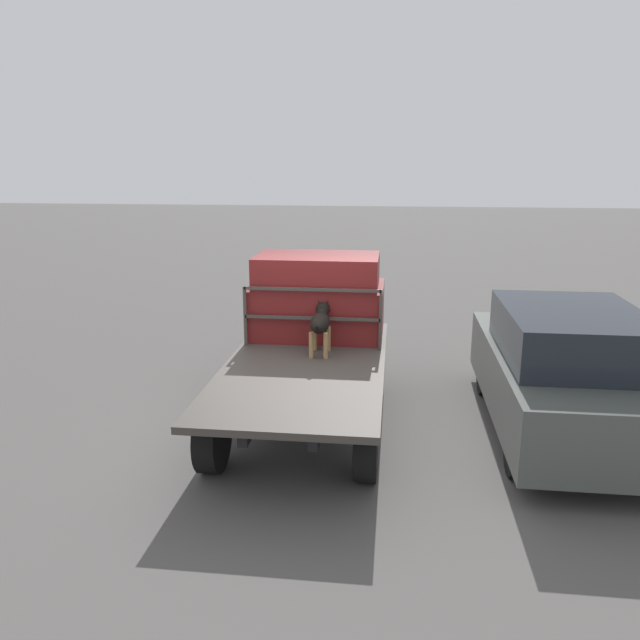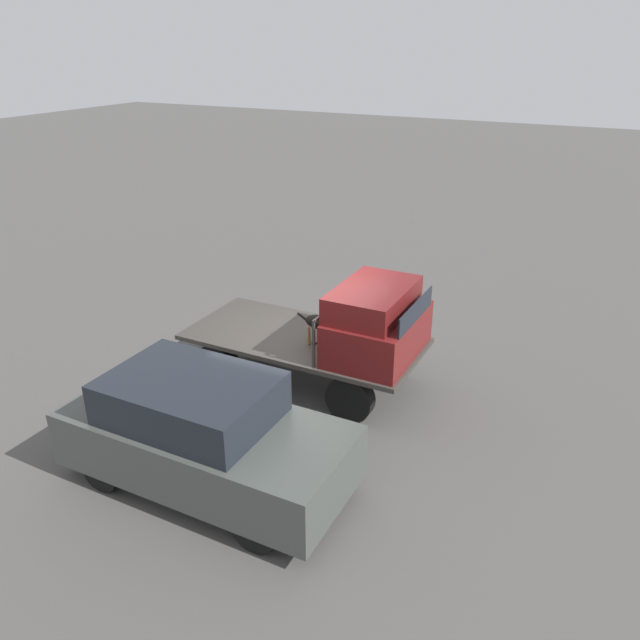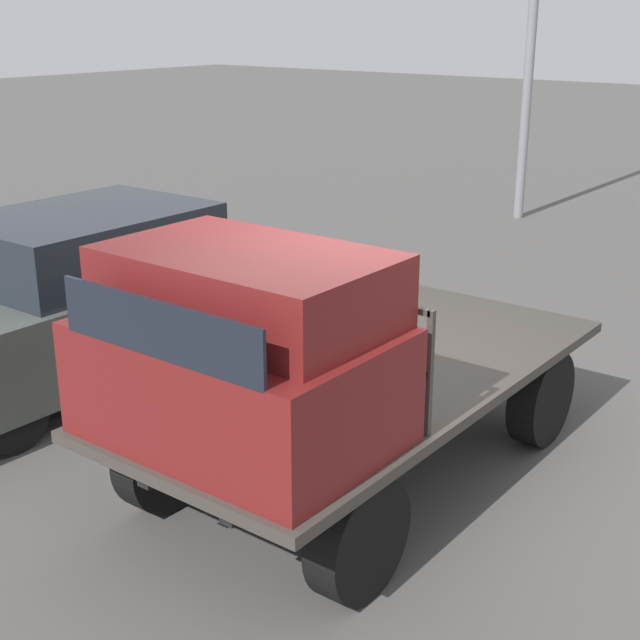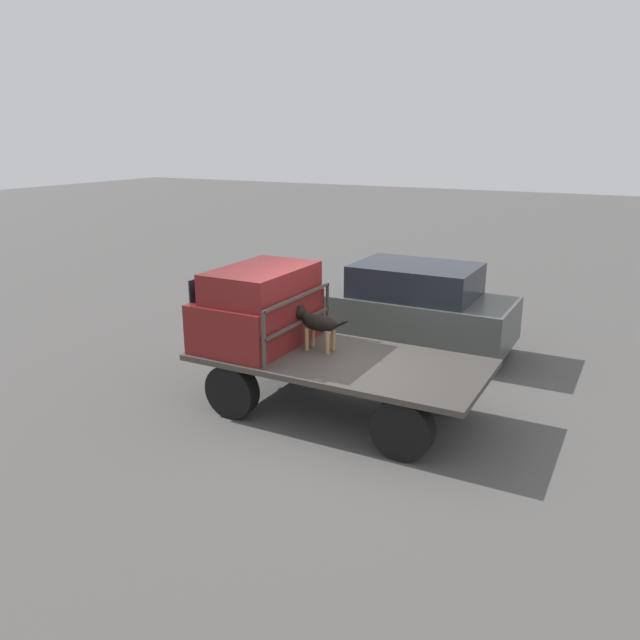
% 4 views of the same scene
% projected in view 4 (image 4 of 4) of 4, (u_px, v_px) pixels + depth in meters
% --- Properties ---
extents(ground_plane, '(80.00, 80.00, 0.00)m').
position_uv_depth(ground_plane, '(339.00, 412.00, 9.18)').
color(ground_plane, '#514F4C').
extents(flatbed_truck, '(4.19, 2.01, 0.86)m').
position_uv_depth(flatbed_truck, '(339.00, 372.00, 9.01)').
color(flatbed_truck, black).
rests_on(flatbed_truck, ground).
extents(truck_cab, '(1.30, 1.89, 1.19)m').
position_uv_depth(truck_cab, '(259.00, 308.00, 9.40)').
color(truck_cab, maroon).
rests_on(truck_cab, flatbed_truck).
extents(truck_headboard, '(0.04, 1.89, 0.83)m').
position_uv_depth(truck_headboard, '(298.00, 314.00, 9.09)').
color(truck_headboard, '#3D3833').
rests_on(truck_headboard, flatbed_truck).
extents(dog, '(0.92, 0.25, 0.67)m').
position_uv_depth(dog, '(316.00, 322.00, 9.15)').
color(dog, '#9E7547').
rests_on(dog, flatbed_truck).
extents(parked_sedan, '(4.00, 1.75, 1.64)m').
position_uv_depth(parked_sedan, '(407.00, 307.00, 11.74)').
color(parked_sedan, black).
rests_on(parked_sedan, ground).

